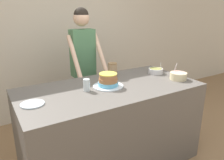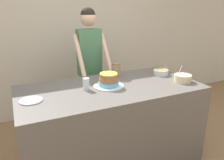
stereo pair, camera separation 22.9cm
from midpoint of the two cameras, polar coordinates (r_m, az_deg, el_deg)
wall_back at (r=3.76m, az=-15.17°, el=10.51°), size 10.00×0.05×2.60m
counter at (r=2.57m, az=-3.03°, el=-11.83°), size 1.96×0.97×0.95m
person_baker at (r=3.06m, az=-9.69°, el=6.03°), size 0.44×0.48×1.78m
cake at (r=2.35m, az=-3.81°, el=-0.28°), size 0.33×0.33×0.15m
frosting_bowl_olive at (r=2.87m, az=9.09°, el=2.40°), size 0.19×0.19×0.16m
frosting_bowl_pink at (r=2.67m, az=14.62°, el=1.06°), size 0.20×0.20×0.18m
drinking_glass at (r=2.25m, az=-9.57°, el=-1.34°), size 0.07×0.07×0.13m
ceramic_plate at (r=2.09m, az=-23.09°, el=-5.85°), size 0.21×0.21×0.01m
stoneware_jar at (r=2.70m, az=-2.32°, el=2.65°), size 0.11×0.11×0.17m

